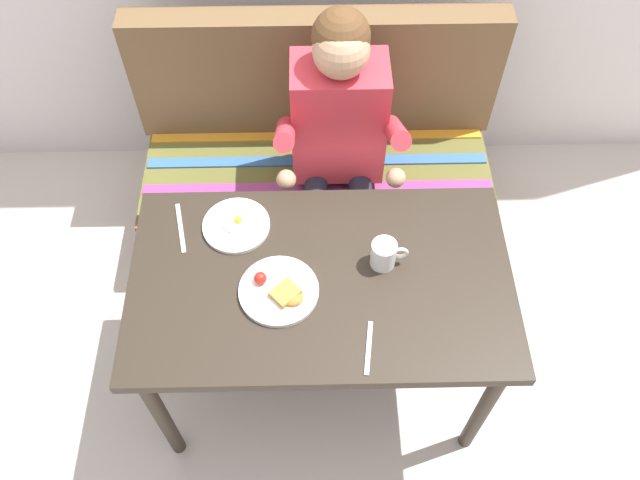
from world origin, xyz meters
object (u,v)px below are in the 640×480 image
Objects in this scene: couch at (317,174)px; person at (339,136)px; table at (321,291)px; plate_eggs at (236,225)px; fork at (369,348)px; knife at (181,228)px; coffee_mug at (384,254)px; plate_breakfast at (279,291)px.

couch is 1.19× the size of person.
plate_eggs reaches higher than table.
plate_eggs reaches higher than fork.
knife is at bearing -143.77° from person.
couch is at bearing 113.99° from person.
person is 10.27× the size of coffee_mug.
person is at bearing 24.28° from knife.
plate_eggs is 1.30× the size of fork.
table is 0.17m from plate_breakfast.
knife is at bearing 156.43° from table.
table is at bearing -36.45° from plate_eggs.
knife is (-0.65, 0.15, -0.05)m from coffee_mug.
fork is (0.26, -0.19, -0.01)m from plate_breakfast.
plate_breakfast is 0.32m from fork.
plate_eggs reaches higher than knife.
plate_breakfast is 1.11× the size of plate_eggs.
couch reaches higher than knife.
person is (0.08, -0.17, 0.41)m from couch.
coffee_mug is at bearing 17.52° from plate_breakfast.
table is at bearing 21.55° from plate_breakfast.
couch is 0.83m from knife.
plate_breakfast is (-0.13, -0.82, 0.41)m from couch.
fork is (0.06, -0.83, -0.01)m from person.
plate_breakfast is at bearing -49.32° from knife.
knife is at bearing 167.33° from coffee_mug.
couch is 8.47× the size of fork.
fork is at bearing -102.29° from coffee_mug.
plate_eggs is at bearing 143.55° from table.
coffee_mug is (0.47, -0.15, 0.04)m from plate_eggs.
plate_breakfast is at bearing -107.88° from person.
person reaches higher than fork.
person is 7.13× the size of fork.
table is at bearing -97.52° from person.
plate_breakfast is 1.23× the size of knife.
coffee_mug is at bearing 85.38° from fork.
plate_eggs is at bearing 119.74° from plate_breakfast.
knife is at bearing -128.85° from couch.
knife is at bearing -179.10° from plate_eggs.
fork is 0.74m from knife.
couch is 0.75m from plate_eggs.
coffee_mug is 0.67m from knife.
plate_eggs is 1.11× the size of knife.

